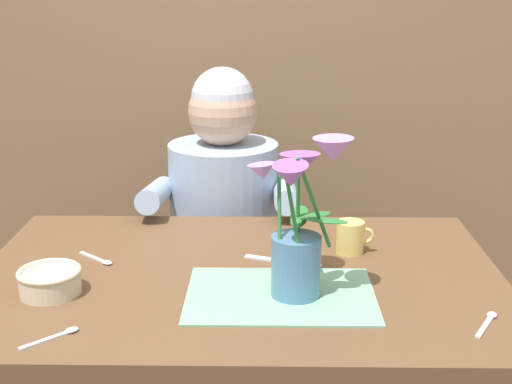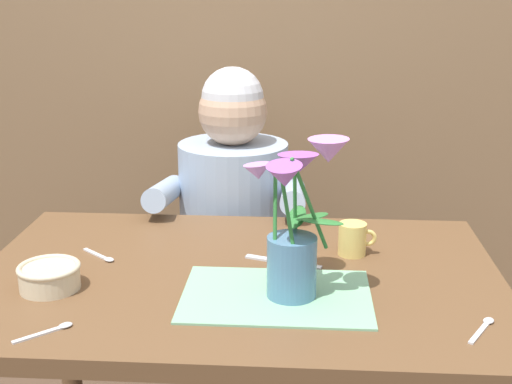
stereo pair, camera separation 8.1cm
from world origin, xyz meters
The scene contains 11 objects.
wood_panel_backdrop centered at (0.00, 1.05, 1.25)m, with size 4.00×0.10×2.50m, color brown.
dining_table centered at (0.00, 0.00, 0.64)m, with size 1.20×0.80×0.74m.
seated_person centered at (-0.07, 0.62, 0.56)m, with size 0.45×0.47×1.14m.
striped_placemat centered at (0.09, -0.12, 0.74)m, with size 0.40×0.28×0.01m, color #7AB289.
flower_vase centered at (0.13, -0.11, 0.90)m, with size 0.23×0.26×0.35m.
ceramic_bowl centered at (-0.40, -0.11, 0.77)m, with size 0.14×0.14×0.06m.
dinner_knife centered at (0.10, 0.07, 0.74)m, with size 0.19×0.02×0.01m, color silver.
ceramic_mug centered at (0.27, 0.13, 0.78)m, with size 0.09×0.07×0.08m.
spoon_0 centered at (0.50, -0.23, 0.74)m, with size 0.07×0.11×0.01m.
spoon_1 centered at (-0.33, 0.07, 0.74)m, with size 0.10×0.09×0.01m.
spoon_2 centered at (-0.33, -0.30, 0.74)m, with size 0.10×0.09×0.01m.
Camera 2 is at (0.14, -1.47, 1.39)m, focal length 49.15 mm.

